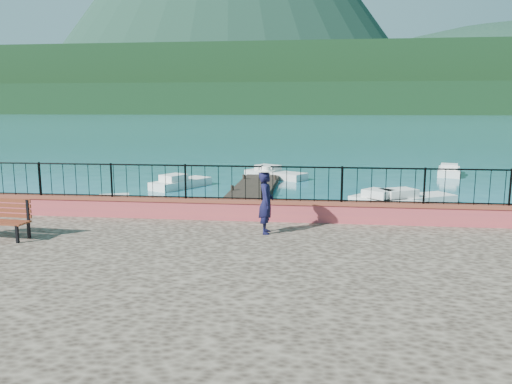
% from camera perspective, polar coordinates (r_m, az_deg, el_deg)
% --- Properties ---
extents(ground, '(2000.00, 2000.00, 0.00)m').
position_cam_1_polar(ground, '(10.98, 0.14, -13.74)').
color(ground, '#19596B').
rests_on(ground, ground).
extents(parapet, '(28.00, 0.46, 0.58)m').
position_cam_1_polar(parapet, '(14.05, 1.91, -2.12)').
color(parapet, '#BA4343').
rests_on(parapet, promenade).
extents(railing, '(27.00, 0.05, 0.95)m').
position_cam_1_polar(railing, '(13.91, 1.93, 0.96)').
color(railing, black).
rests_on(railing, parapet).
extents(dock, '(2.00, 16.00, 0.30)m').
position_cam_1_polar(dock, '(22.63, -1.32, -1.05)').
color(dock, '#2D231C').
rests_on(dock, ground).
extents(far_forest, '(900.00, 60.00, 18.00)m').
position_cam_1_polar(far_forest, '(310.04, 6.77, 10.48)').
color(far_forest, black).
rests_on(far_forest, ground).
extents(foothills, '(900.00, 120.00, 44.00)m').
position_cam_1_polar(foothills, '(370.42, 6.85, 12.35)').
color(foothills, black).
rests_on(foothills, ground).
extents(person, '(0.43, 0.61, 1.59)m').
position_cam_1_polar(person, '(12.54, 1.16, -1.21)').
color(person, black).
rests_on(person, promenade).
extents(hat, '(0.44, 0.44, 0.12)m').
position_cam_1_polar(hat, '(12.41, 1.18, 2.66)').
color(hat, white).
rests_on(hat, person).
extents(boat_0, '(3.67, 2.56, 0.80)m').
position_cam_1_polar(boat_0, '(21.41, -14.47, -1.29)').
color(boat_0, silver).
rests_on(boat_0, ground).
extents(boat_1, '(3.36, 3.11, 0.80)m').
position_cam_1_polar(boat_1, '(22.40, 14.86, -0.83)').
color(boat_1, silver).
rests_on(boat_1, ground).
extents(boat_2, '(4.37, 3.17, 0.80)m').
position_cam_1_polar(boat_2, '(23.42, 17.19, -0.49)').
color(boat_2, silver).
rests_on(boat_2, ground).
extents(boat_3, '(2.94, 3.79, 0.80)m').
position_cam_1_polar(boat_3, '(27.67, -8.57, 1.34)').
color(boat_3, white).
rests_on(boat_3, ground).
extents(boat_4, '(4.09, 3.27, 0.80)m').
position_cam_1_polar(boat_4, '(30.96, 2.25, 2.33)').
color(boat_4, silver).
rests_on(boat_4, ground).
extents(boat_5, '(2.13, 3.63, 0.80)m').
position_cam_1_polar(boat_5, '(34.75, 21.21, 2.48)').
color(boat_5, silver).
rests_on(boat_5, ground).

